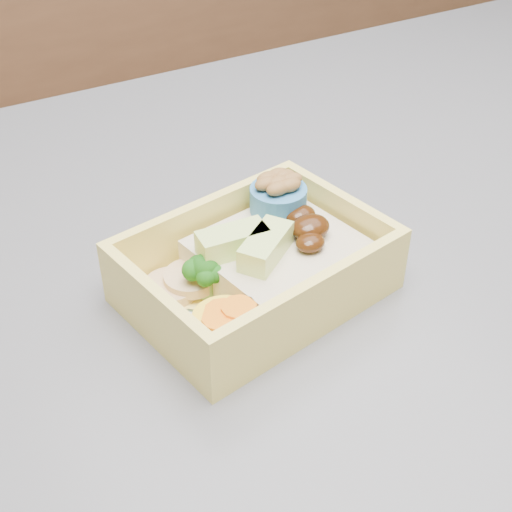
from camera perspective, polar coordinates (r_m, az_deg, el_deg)
bento_box at (r=0.49m, az=0.35°, el=-0.66°), size 0.19×0.15×0.06m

